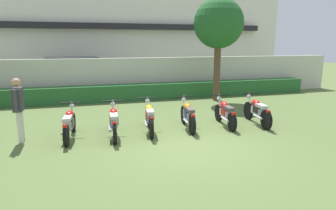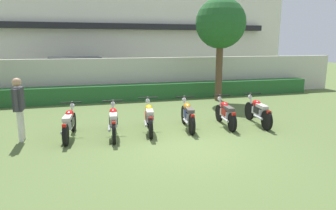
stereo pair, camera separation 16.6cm
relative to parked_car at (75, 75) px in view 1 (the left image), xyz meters
name	(u,v)px [view 1 (the left image)]	position (x,y,z in m)	size (l,w,h in m)	color
ground	(187,146)	(2.82, -10.11, -0.94)	(60.00, 60.00, 0.00)	#566B38
building	(114,31)	(2.82, 5.69, 2.54)	(23.43, 6.50, 6.96)	silver
compound_wall	(135,78)	(2.82, -2.69, 0.03)	(22.26, 0.30, 1.93)	beige
hedge_row	(138,92)	(2.82, -3.39, -0.57)	(17.80, 0.70, 0.74)	#28602D
parked_car	(75,75)	(0.00, 0.00, 0.00)	(4.67, 2.46, 1.89)	black
tree_far_side	(219,24)	(6.32, -4.52, 2.52)	(2.24, 2.24, 4.62)	brown
motorcycle_in_row_0	(69,123)	(-0.12, -8.61, -0.50)	(0.60, 1.90, 0.94)	black
motorcycle_in_row_1	(114,121)	(1.09, -8.77, -0.49)	(0.60, 1.95, 0.96)	black
motorcycle_in_row_2	(149,117)	(2.17, -8.61, -0.48)	(0.60, 1.94, 0.98)	black
motorcycle_in_row_3	(188,115)	(3.40, -8.61, -0.49)	(0.60, 1.82, 0.96)	black
motorcycle_in_row_4	(225,113)	(4.65, -8.68, -0.50)	(0.60, 1.79, 0.94)	black
motorcycle_in_row_5	(257,111)	(5.76, -8.78, -0.48)	(0.60, 1.91, 0.97)	black
inspector_person	(18,104)	(-1.38, -8.50, 0.10)	(0.23, 0.69, 1.73)	silver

